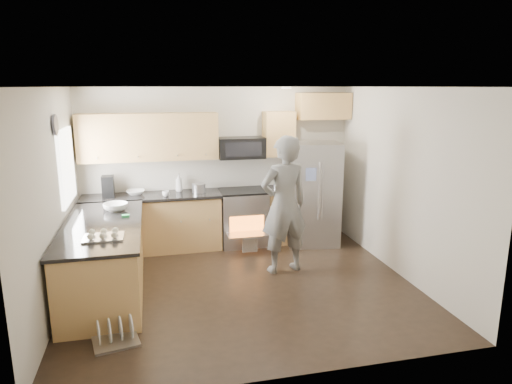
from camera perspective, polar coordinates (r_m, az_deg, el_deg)
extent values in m
plane|color=black|center=(6.22, -1.67, -11.73)|extent=(4.50, 4.50, 0.00)
cube|color=beige|center=(7.73, -4.70, 3.29)|extent=(4.50, 0.04, 2.60)
cube|color=beige|center=(3.93, 4.06, -6.41)|extent=(4.50, 0.04, 2.60)
cube|color=beige|center=(5.80, -24.11, -1.12)|extent=(0.04, 4.00, 2.60)
cube|color=beige|center=(6.60, 17.76, 1.03)|extent=(0.04, 4.00, 2.60)
cube|color=white|center=(5.64, -1.85, 12.99)|extent=(4.50, 4.00, 0.04)
cube|color=white|center=(6.71, -22.60, 3.01)|extent=(0.04, 1.00, 1.00)
cylinder|color=#FFEBCC|center=(6.93, 3.81, 12.86)|extent=(0.14, 0.14, 0.02)
cylinder|color=#474754|center=(6.10, -23.81, 7.68)|extent=(0.03, 0.26, 0.26)
cube|color=tan|center=(7.55, -12.72, -3.97)|extent=(2.15, 0.60, 0.87)
cube|color=black|center=(7.42, -12.90, -0.52)|extent=(2.19, 0.64, 0.04)
cube|color=tan|center=(7.84, 3.00, -3.03)|extent=(0.50, 0.60, 0.87)
cube|color=black|center=(7.71, 3.07, 0.31)|extent=(0.54, 0.64, 0.04)
cube|color=tan|center=(7.41, -13.24, 6.71)|extent=(2.16, 0.33, 0.74)
cube|color=tan|center=(7.70, 2.85, 7.27)|extent=(0.50, 0.33, 0.74)
cube|color=tan|center=(7.92, 8.41, 10.57)|extent=(0.90, 0.33, 0.44)
imported|color=silver|center=(7.50, -14.83, -0.05)|extent=(0.28, 0.28, 0.07)
imported|color=white|center=(7.57, -9.61, 1.17)|extent=(0.11, 0.11, 0.29)
imported|color=white|center=(7.27, -11.20, -0.20)|extent=(0.11, 0.11, 0.09)
cylinder|color=#B7B7BC|center=(7.45, -7.18, 0.51)|extent=(0.22, 0.22, 0.15)
cube|color=black|center=(7.42, -18.01, 0.66)|extent=(0.18, 0.22, 0.33)
cylinder|color=#B7B7BC|center=(7.69, 2.52, 0.71)|extent=(0.09, 0.09, 0.07)
cube|color=tan|center=(6.21, -18.38, -8.10)|extent=(0.90, 2.30, 0.87)
cube|color=black|center=(6.06, -18.70, -3.94)|extent=(0.96, 2.36, 0.04)
imported|color=white|center=(6.61, -17.15, -1.80)|extent=(0.34, 0.34, 0.11)
cube|color=#37C261|center=(6.26, -15.98, -2.89)|extent=(0.10, 0.07, 0.03)
cube|color=#B7B7BC|center=(5.46, -18.56, -5.05)|extent=(0.44, 0.34, 0.09)
cube|color=#B7B7BC|center=(7.67, -1.63, -3.27)|extent=(0.76, 0.62, 0.90)
cube|color=black|center=(7.55, -1.66, 0.12)|extent=(0.76, 0.60, 0.03)
cube|color=orange|center=(7.39, -1.14, -4.31)|extent=(0.56, 0.02, 0.34)
cube|color=#B7B7BC|center=(7.26, -0.87, -5.33)|extent=(0.70, 0.34, 0.03)
cube|color=beige|center=(7.26, -0.78, -6.46)|extent=(0.24, 0.03, 0.28)
cube|color=black|center=(7.54, -1.87, 5.55)|extent=(0.76, 0.40, 0.34)
cube|color=#B7B7BC|center=(7.66, 7.16, -0.24)|extent=(0.94, 0.79, 1.71)
cylinder|color=#B7B7BC|center=(7.31, 7.88, 0.08)|extent=(0.02, 0.02, 0.93)
cylinder|color=#B7B7BC|center=(7.33, 8.29, 0.10)|extent=(0.02, 0.02, 0.93)
cube|color=pink|center=(7.44, 9.37, -1.23)|extent=(0.22, 0.04, 0.28)
cube|color=#8699D7|center=(7.21, 6.90, 2.20)|extent=(0.17, 0.04, 0.20)
imported|color=slate|center=(6.42, 3.53, -1.64)|extent=(0.79, 0.60, 1.96)
cube|color=#B7B7BC|center=(5.21, -17.09, -17.44)|extent=(0.52, 0.45, 0.03)
cylinder|color=white|center=(5.13, -19.08, -16.30)|extent=(0.06, 0.25, 0.25)
cylinder|color=white|center=(5.13, -17.83, -16.16)|extent=(0.06, 0.25, 0.25)
cylinder|color=white|center=(5.14, -16.58, -16.01)|extent=(0.06, 0.25, 0.25)
cylinder|color=white|center=(5.15, -15.34, -15.85)|extent=(0.06, 0.25, 0.25)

